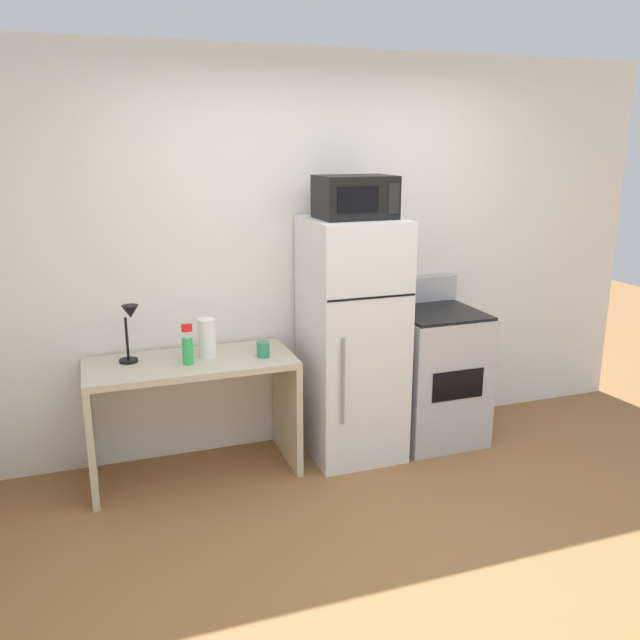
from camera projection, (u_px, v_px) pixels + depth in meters
ground_plane at (428, 566)px, 3.29m from camera, size 12.00×12.00×0.00m
wall_back_white at (316, 253)px, 4.50m from camera, size 5.00×0.10×2.60m
desk at (192, 394)px, 4.09m from camera, size 1.25×0.56×0.75m
desk_lamp at (130, 324)px, 3.93m from camera, size 0.14×0.12×0.35m
spray_bottle at (188, 348)px, 3.94m from camera, size 0.06×0.06×0.25m
paper_towel_roll at (207, 338)px, 4.06m from camera, size 0.11×0.11×0.24m
coffee_mug at (263, 349)px, 4.09m from camera, size 0.08×0.08×0.09m
refrigerator at (352, 339)px, 4.33m from camera, size 0.58×0.64×1.57m
microwave at (355, 197)px, 4.07m from camera, size 0.46×0.35×0.26m
oven_range at (435, 374)px, 4.63m from camera, size 0.58×0.61×1.10m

